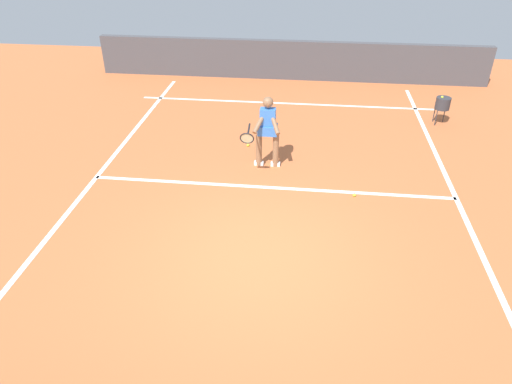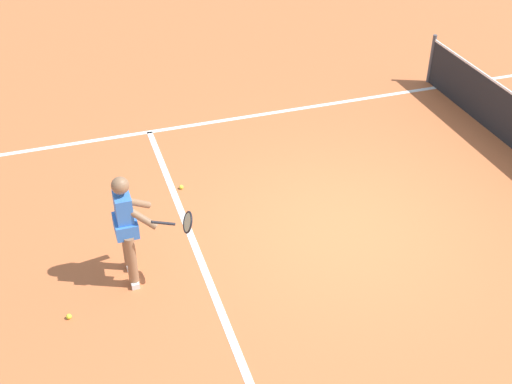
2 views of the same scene
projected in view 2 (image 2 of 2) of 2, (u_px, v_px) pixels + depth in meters
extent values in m
plane|color=#C66638|center=(341.00, 226.00, 9.71)|extent=(24.11, 24.11, 0.00)
cube|color=white|center=(199.00, 255.00, 9.16)|extent=(7.22, 0.10, 0.01)
cube|color=white|center=(262.00, 114.00, 12.54)|extent=(0.10, 16.55, 0.01)
cylinder|color=#4C4C51|center=(432.00, 59.00, 13.44)|extent=(0.08, 0.08, 1.00)
cylinder|color=#8C6647|center=(127.00, 245.00, 8.74)|extent=(0.13, 0.13, 0.78)
cylinder|color=#8C6647|center=(132.00, 262.00, 8.45)|extent=(0.13, 0.13, 0.78)
cube|color=white|center=(130.00, 265.00, 8.93)|extent=(0.20, 0.10, 0.08)
cube|color=white|center=(135.00, 282.00, 8.65)|extent=(0.20, 0.10, 0.08)
cube|color=#3875D6|center=(124.00, 212.00, 8.23)|extent=(0.32, 0.20, 0.52)
cube|color=#3875D6|center=(126.00, 225.00, 8.34)|extent=(0.40, 0.28, 0.20)
sphere|color=#8C6647|center=(120.00, 186.00, 8.00)|extent=(0.22, 0.22, 0.22)
cylinder|color=#8C6647|center=(134.00, 202.00, 8.37)|extent=(0.28, 0.47, 0.37)
cylinder|color=#8C6647|center=(138.00, 216.00, 8.14)|extent=(0.28, 0.47, 0.37)
cylinder|color=black|center=(163.00, 223.00, 8.08)|extent=(0.04, 0.29, 0.14)
torus|color=black|center=(188.00, 222.00, 8.19)|extent=(0.28, 0.12, 0.28)
cylinder|color=beige|center=(188.00, 222.00, 8.19)|extent=(0.24, 0.09, 0.23)
sphere|color=#D1E533|center=(69.00, 316.00, 8.16)|extent=(0.07, 0.07, 0.07)
sphere|color=#D1E533|center=(181.00, 187.00, 10.48)|extent=(0.07, 0.07, 0.07)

